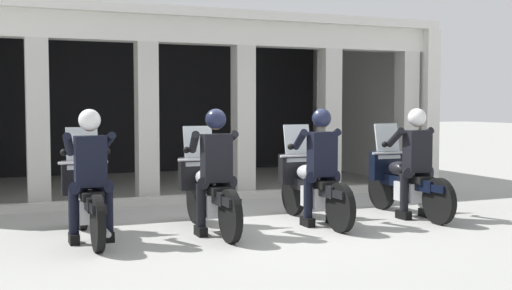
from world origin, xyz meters
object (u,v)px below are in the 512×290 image
motorcycle_far_left (88,197)px  police_officer_center_left (216,160)px  police_officer_far_left (90,164)px  police_officer_center_right (321,156)px  motorcycle_center_right (311,186)px  motorcycle_far_right (404,181)px  police_officer_far_right (416,153)px  motorcycle_center_left (209,192)px

motorcycle_far_left → police_officer_center_left: (1.52, -0.41, 0.44)m
police_officer_far_left → police_officer_center_right: (3.04, -0.06, 0.00)m
motorcycle_center_right → motorcycle_far_right: size_ratio=1.00×
motorcycle_far_left → motorcycle_center_right: size_ratio=1.00×
police_officer_center_left → motorcycle_center_right: police_officer_center_left is taller
police_officer_center_left → motorcycle_center_right: bearing=4.8°
motorcycle_far_right → police_officer_far_right: police_officer_far_right is taller
police_officer_far_right → motorcycle_center_left: bearing=174.9°
motorcycle_far_right → police_officer_far_left: bearing=-177.9°
police_officer_far_left → motorcycle_far_left: bearing=82.1°
police_officer_center_right → police_officer_far_right: size_ratio=1.00×
motorcycle_far_left → police_officer_center_right: 3.09m
motorcycle_center_left → motorcycle_far_right: bearing=-7.4°
motorcycle_far_left → motorcycle_center_right: same height
motorcycle_center_left → police_officer_far_right: 3.08m
motorcycle_far_left → police_officer_far_left: size_ratio=1.29×
motorcycle_far_left → motorcycle_center_left: bearing=-12.3°
motorcycle_center_left → police_officer_center_left: police_officer_center_left is taller
motorcycle_far_left → motorcycle_center_right: 3.04m
motorcycle_center_left → police_officer_far_right: size_ratio=1.29×
police_officer_center_left → police_officer_center_right: bearing=-5.7°
police_officer_center_left → motorcycle_far_left: bearing=157.1°
motorcycle_center_left → police_officer_far_left: bearing=178.1°
police_officer_far_left → police_officer_far_right: bearing=-8.8°
motorcycle_far_left → police_officer_far_right: size_ratio=1.29×
motorcycle_center_left → police_officer_center_right: police_officer_center_right is taller
motorcycle_center_left → motorcycle_far_right: size_ratio=1.00×
motorcycle_far_left → police_officer_far_left: (-0.00, -0.28, 0.44)m
police_officer_far_left → police_officer_center_left: 1.52m
motorcycle_far_left → police_officer_far_left: bearing=-97.9°
motorcycle_center_right → motorcycle_far_right: 1.52m
police_officer_center_left → motorcycle_far_right: 3.09m
motorcycle_center_left → police_officer_far_right: police_officer_far_right is taller
motorcycle_center_right → police_officer_center_right: size_ratio=1.29×
motorcycle_far_left → police_officer_center_left: police_officer_center_left is taller
motorcycle_center_right → motorcycle_far_right: bearing=-5.6°
motorcycle_center_left → motorcycle_center_right: 1.52m
motorcycle_far_left → motorcycle_center_left: 1.52m
police_officer_far_left → motorcycle_far_right: 4.58m
police_officer_center_left → police_officer_far_right: 3.04m
police_officer_far_left → motorcycle_far_right: bearing=-5.3°
motorcycle_far_left → police_officer_far_right: (4.56, -0.38, 0.44)m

